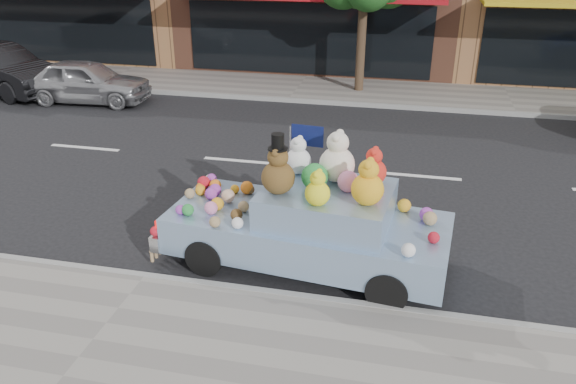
# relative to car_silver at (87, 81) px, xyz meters

# --- Properties ---
(ground) EXTENTS (120.00, 120.00, 0.00)m
(ground) POSITION_rel_car_silver_xyz_m (6.01, -3.65, -0.66)
(ground) COLOR black
(ground) RESTS_ON ground
(near_sidewalk) EXTENTS (60.00, 3.00, 0.12)m
(near_sidewalk) POSITION_rel_car_silver_xyz_m (6.01, -10.15, -0.60)
(near_sidewalk) COLOR gray
(near_sidewalk) RESTS_ON ground
(far_sidewalk) EXTENTS (60.00, 3.00, 0.12)m
(far_sidewalk) POSITION_rel_car_silver_xyz_m (6.01, 2.85, -0.60)
(far_sidewalk) COLOR gray
(far_sidewalk) RESTS_ON ground
(near_kerb) EXTENTS (60.00, 0.12, 0.13)m
(near_kerb) POSITION_rel_car_silver_xyz_m (6.01, -8.65, -0.59)
(near_kerb) COLOR gray
(near_kerb) RESTS_ON ground
(far_kerb) EXTENTS (60.00, 0.12, 0.13)m
(far_kerb) POSITION_rel_car_silver_xyz_m (6.01, 1.35, -0.59)
(far_kerb) COLOR gray
(far_kerb) RESTS_ON ground
(car_silver) EXTENTS (3.93, 1.76, 1.31)m
(car_silver) POSITION_rel_car_silver_xyz_m (0.00, 0.00, 0.00)
(car_silver) COLOR #A7A7AC
(car_silver) RESTS_ON ground
(art_car) EXTENTS (4.64, 2.20, 2.26)m
(art_car) POSITION_rel_car_silver_xyz_m (8.33, -7.61, 0.13)
(art_car) COLOR black
(art_car) RESTS_ON ground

